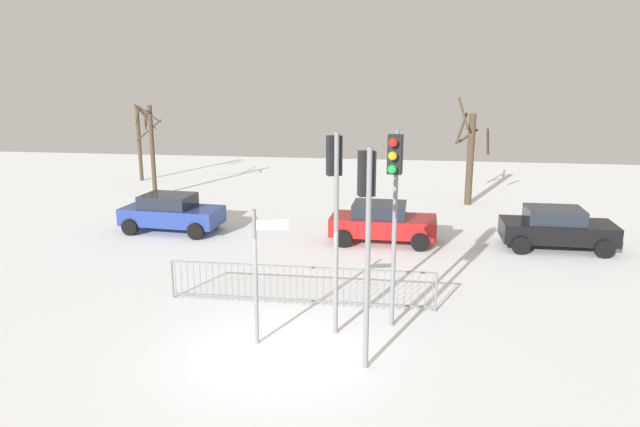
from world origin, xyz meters
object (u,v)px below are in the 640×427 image
object	(u,v)px
car_blue_near	(171,212)
bare_tree_left	(152,148)
direction_sign_post	(258,270)
bare_tree_right	(470,155)
traffic_light_foreground_right	(366,208)
bare_tree_centre	(140,140)
car_red_mid	(382,222)
traffic_light_mid_right	(334,188)
traffic_light_rear_right	(394,186)
car_black_far	(556,228)

from	to	relation	value
car_blue_near	bare_tree_left	distance (m)	7.56
direction_sign_post	bare_tree_right	bearing A→B (deg)	53.70
traffic_light_foreground_right	car_blue_near	xyz separation A→B (m)	(-8.21, 9.67, -2.65)
car_blue_near	bare_tree_centre	bearing A→B (deg)	124.43
car_red_mid	traffic_light_mid_right	bearing A→B (deg)	-94.38
bare_tree_left	bare_tree_centre	size ratio (longest dim) A/B	1.03
direction_sign_post	car_red_mid	xyz separation A→B (m)	(2.41, 8.68, -1.00)
bare_tree_left	car_blue_near	bearing A→B (deg)	-61.17
bare_tree_left	bare_tree_right	size ratio (longest dim) A/B	0.91
traffic_light_rear_right	car_blue_near	distance (m)	11.97
traffic_light_foreground_right	direction_sign_post	xyz separation A→B (m)	(-2.43, 0.66, -1.65)
bare_tree_right	direction_sign_post	bearing A→B (deg)	-111.39
traffic_light_foreground_right	traffic_light_rear_right	xyz separation A→B (m)	(0.51, 1.94, 0.10)
traffic_light_foreground_right	direction_sign_post	bearing A→B (deg)	143.04
car_blue_near	bare_tree_left	world-z (taller)	bare_tree_left
bare_tree_centre	bare_tree_left	bearing A→B (deg)	-58.12
car_blue_near	bare_tree_centre	size ratio (longest dim) A/B	0.89
car_blue_near	bare_tree_centre	world-z (taller)	bare_tree_centre
car_black_far	bare_tree_left	xyz separation A→B (m)	(-17.82, 6.71, 1.64)
traffic_light_foreground_right	car_black_far	xyz separation A→B (m)	(6.05, 9.42, -2.65)
bare_tree_left	car_red_mid	bearing A→B (deg)	-30.07
car_black_far	car_blue_near	bearing A→B (deg)	179.68
traffic_light_foreground_right	bare_tree_left	xyz separation A→B (m)	(-11.77, 16.14, -1.02)
bare_tree_left	bare_tree_right	world-z (taller)	bare_tree_right
bare_tree_left	bare_tree_centre	bearing A→B (deg)	121.88
traffic_light_mid_right	traffic_light_rear_right	size ratio (longest dim) A/B	1.00
direction_sign_post	car_blue_near	xyz separation A→B (m)	(-5.78, 9.01, -1.00)
traffic_light_rear_right	car_red_mid	size ratio (longest dim) A/B	1.25
traffic_light_mid_right	bare_tree_right	size ratio (longest dim) A/B	0.97
traffic_light_rear_right	bare_tree_right	world-z (taller)	bare_tree_right
traffic_light_mid_right	car_blue_near	distance (m)	11.28
traffic_light_foreground_right	car_blue_near	distance (m)	12.96
direction_sign_post	car_black_far	size ratio (longest dim) A/B	0.83
traffic_light_mid_right	car_red_mid	xyz separation A→B (m)	(0.82, 7.75, -2.74)
bare_tree_centre	car_black_far	bearing A→B (deg)	-27.66
car_black_far	bare_tree_left	distance (m)	19.12
car_red_mid	bare_tree_left	bearing A→B (deg)	151.56
direction_sign_post	bare_tree_centre	bearing A→B (deg)	106.35
direction_sign_post	car_blue_near	distance (m)	10.75
traffic_light_rear_right	direction_sign_post	bearing A→B (deg)	35.20
direction_sign_post	bare_tree_centre	xyz separation A→B (m)	(-11.76, 19.38, 0.56)
traffic_light_rear_right	direction_sign_post	distance (m)	3.65
car_blue_near	car_red_mid	xyz separation A→B (m)	(8.18, -0.33, 0.00)
car_black_far	bare_tree_right	bearing A→B (deg)	109.61
car_red_mid	car_black_far	distance (m)	6.08
traffic_light_foreground_right	bare_tree_centre	bearing A→B (deg)	103.48
bare_tree_left	bare_tree_centre	xyz separation A→B (m)	(-2.43, 3.90, -0.08)
traffic_light_foreground_right	car_blue_near	size ratio (longest dim) A/B	1.19
traffic_light_mid_right	bare_tree_right	xyz separation A→B (m)	(4.53, 14.72, -1.18)
direction_sign_post	bare_tree_centre	distance (m)	22.68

